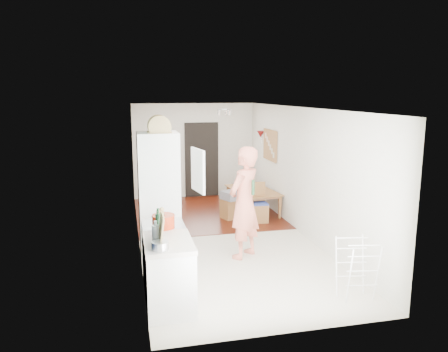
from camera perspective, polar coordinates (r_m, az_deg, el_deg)
name	(u,v)px	position (r m, az deg, el deg)	size (l,w,h in m)	color
room_shell	(223,175)	(8.24, -0.12, 0.16)	(3.20, 7.00, 2.50)	silver
floor	(223,238)	(8.56, -0.12, -8.08)	(3.20, 7.00, 0.01)	beige
wood_floor_overlay	(206,212)	(10.29, -2.40, -4.77)	(3.20, 3.30, 0.01)	#4F1806
sage_wall_panel	(141,163)	(5.97, -10.83, 1.69)	(0.02, 3.00, 1.30)	gray
tile_splashback	(145,225)	(5.60, -10.30, -6.28)	(0.02, 1.90, 0.50)	black
doorway_recess	(202,160)	(11.69, -2.93, 2.10)	(0.90, 0.04, 2.00)	black
base_cabinet	(169,276)	(5.86, -7.20, -12.88)	(0.60, 0.90, 0.86)	white
worktop	(168,243)	(5.69, -7.31, -8.64)	(0.62, 0.92, 0.06)	silver
range_cooker	(164,255)	(6.55, -7.87, -10.19)	(0.60, 0.60, 0.88)	white
cooker_top	(163,225)	(6.40, -7.98, -6.34)	(0.60, 0.60, 0.04)	silver
fridge_housing	(159,197)	(7.34, -8.48, -2.70)	(0.66, 0.66, 2.15)	white
fridge_door	(198,170)	(7.02, -3.43, 0.74)	(0.56, 0.04, 0.70)	white
fridge_interior	(177,168)	(7.27, -6.15, 1.05)	(0.02, 0.52, 0.66)	white
pinboard	(270,145)	(10.43, 6.07, 4.04)	(0.03, 0.90, 0.70)	tan
pinboard_frame	(270,145)	(10.43, 5.99, 4.04)	(0.01, 0.94, 0.74)	#8F5D38
wall_sconce	(261,134)	(11.01, 4.79, 5.47)	(0.18, 0.18, 0.16)	maroon
person	(244,193)	(7.33, 2.66, -2.20)	(0.82, 0.54, 2.25)	#E57861
dining_table	(254,203)	(10.29, 3.92, -3.49)	(1.32, 0.74, 0.46)	#8F5D38
dining_chair	(259,203)	(9.49, 4.57, -3.52)	(0.36, 0.36, 0.86)	#8F5D38
stool	(230,209)	(9.75, 0.82, -4.30)	(0.35, 0.35, 0.46)	#8F5D38
grey_drape	(232,195)	(9.63, 1.06, -2.53)	(0.40, 0.40, 0.18)	slate
drying_rack	(357,269)	(6.32, 16.93, -11.60)	(0.43, 0.39, 0.84)	white
bread_bin	(159,126)	(7.07, -8.48, 6.43)	(0.38, 0.36, 0.20)	tan
red_casserole	(163,221)	(6.18, -7.92, -5.88)	(0.32, 0.32, 0.19)	red
steel_pan	(160,246)	(5.36, -8.34, -9.01)	(0.21, 0.21, 0.10)	silver
held_bottle	(253,187)	(7.14, 3.81, -1.47)	(0.05, 0.05, 0.25)	#1A3D21
bottle_a	(158,227)	(5.78, -8.59, -6.58)	(0.07, 0.07, 0.28)	#1A3D21
bottle_b	(158,225)	(5.80, -8.57, -6.40)	(0.07, 0.07, 0.31)	#1A3D21
bottle_c	(156,234)	(5.56, -8.90, -7.56)	(0.10, 0.10, 0.24)	beige
pepper_mill_front	(162,220)	(6.15, -8.10, -5.72)	(0.06, 0.06, 0.24)	tan
pepper_mill_back	(159,221)	(6.15, -8.54, -5.84)	(0.06, 0.06, 0.22)	tan
chopping_boards	(161,229)	(5.50, -8.23, -6.92)	(0.04, 0.28, 0.39)	tan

